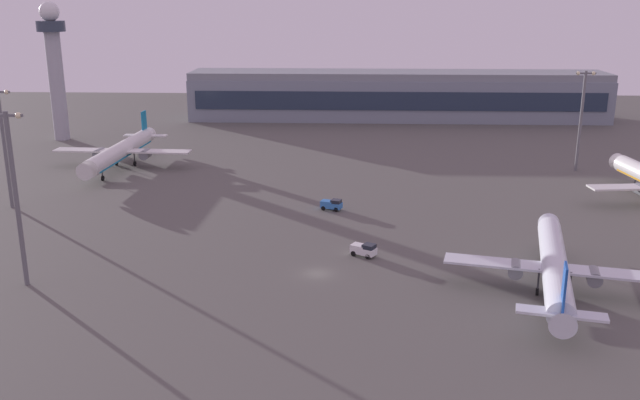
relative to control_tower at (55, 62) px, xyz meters
The scene contains 10 objects.
ground_plane 132.31m from the control_tower, 51.33° to the right, with size 416.00×416.00×0.00m, color #56544F.
terminal_building 111.73m from the control_tower, 22.23° to the left, with size 143.02×22.40×16.40m.
control_tower is the anchor object (origin of this frame).
airplane_far_stand 158.69m from the control_tower, 42.79° to the right, with size 31.09×39.67×10.27m.
airplane_near_gate 49.20m from the control_tower, 49.65° to the right, with size 34.48×44.32×11.37m.
baggage_tractor 131.06m from the control_tower, 46.66° to the right, with size 4.57×3.74×2.25m.
maintenance_van 109.59m from the control_tower, 39.62° to the right, with size 4.55×3.17×2.25m.
apron_light_west 145.85m from the control_tower, 13.17° to the right, with size 4.80×0.90×24.29m.
apron_light_central 114.77m from the control_tower, 70.28° to the right, with size 4.80×0.90×25.79m.
apron_light_east 72.34m from the control_tower, 75.49° to the right, with size 4.80×0.90×23.92m.
Camera 1 is at (4.62, -98.40, 40.68)m, focal length 38.69 mm.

